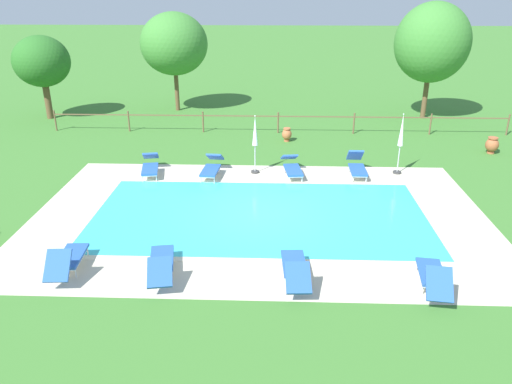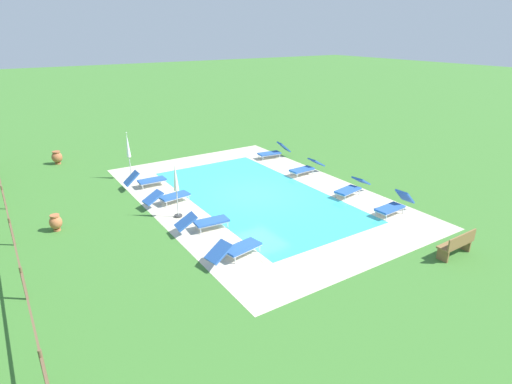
% 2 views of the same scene
% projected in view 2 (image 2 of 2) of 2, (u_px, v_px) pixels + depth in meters
% --- Properties ---
extents(ground_plane, '(160.00, 160.00, 0.00)m').
position_uv_depth(ground_plane, '(255.00, 195.00, 19.20)').
color(ground_plane, '#3D752D').
extents(pool_deck_paving, '(14.68, 9.55, 0.01)m').
position_uv_depth(pool_deck_paving, '(255.00, 195.00, 19.20)').
color(pool_deck_paving, beige).
rests_on(pool_deck_paving, ground).
extents(swimming_pool_water, '(10.73, 5.60, 0.01)m').
position_uv_depth(swimming_pool_water, '(255.00, 195.00, 19.20)').
color(swimming_pool_water, '#38C6D1').
rests_on(swimming_pool_water, ground).
extents(pool_coping_rim, '(11.21, 6.08, 0.01)m').
position_uv_depth(pool_coping_rim, '(255.00, 195.00, 19.20)').
color(pool_coping_rim, beige).
rests_on(pool_coping_rim, ground).
extents(sun_lounger_north_near_steps, '(0.63, 1.97, 0.89)m').
position_uv_depth(sun_lounger_north_near_steps, '(146.00, 180.00, 19.99)').
color(sun_lounger_north_near_steps, '#2856A8').
rests_on(sun_lounger_north_near_steps, ground).
extents(sun_lounger_north_mid, '(0.95, 2.13, 0.75)m').
position_uv_depth(sun_lounger_north_mid, '(352.00, 188.00, 19.07)').
color(sun_lounger_north_mid, '#2856A8').
rests_on(sun_lounger_north_mid, ground).
extents(sun_lounger_north_far, '(0.96, 2.12, 0.76)m').
position_uv_depth(sun_lounger_north_far, '(236.00, 249.00, 13.77)').
color(sun_lounger_north_far, '#2856A8').
rests_on(sun_lounger_north_far, ground).
extents(sun_lounger_north_end, '(0.72, 2.07, 0.77)m').
position_uv_depth(sun_lounger_north_end, '(306.00, 168.00, 21.81)').
color(sun_lounger_north_end, '#2856A8').
rests_on(sun_lounger_north_end, ground).
extents(sun_lounger_south_near_corner, '(0.86, 2.13, 0.72)m').
position_uv_depth(sun_lounger_south_near_corner, '(168.00, 196.00, 18.07)').
color(sun_lounger_south_near_corner, '#2856A8').
rests_on(sun_lounger_south_near_corner, ground).
extents(sun_lounger_south_mid, '(0.84, 2.01, 0.90)m').
position_uv_depth(sun_lounger_south_mid, '(274.00, 152.00, 24.56)').
color(sun_lounger_south_mid, '#2856A8').
rests_on(sun_lounger_south_mid, ground).
extents(sun_lounger_south_far, '(0.76, 2.09, 0.77)m').
position_uv_depth(sun_lounger_south_far, '(204.00, 222.00, 15.71)').
color(sun_lounger_south_far, '#2856A8').
rests_on(sun_lounger_south_far, ground).
extents(sun_lounger_south_end, '(0.74, 1.98, 0.91)m').
position_uv_depth(sun_lounger_south_end, '(394.00, 205.00, 17.13)').
color(sun_lounger_south_end, '#2856A8').
rests_on(sun_lounger_south_end, ground).
extents(patio_umbrella_closed_row_west, '(0.32, 0.32, 2.33)m').
position_uv_depth(patio_umbrella_closed_row_west, '(176.00, 183.00, 16.44)').
color(patio_umbrella_closed_row_west, '#383838').
rests_on(patio_umbrella_closed_row_west, ground).
extents(patio_umbrella_closed_row_mid_east, '(0.32, 0.32, 2.42)m').
position_uv_depth(patio_umbrella_closed_row_mid_east, '(128.00, 150.00, 20.75)').
color(patio_umbrella_closed_row_mid_east, '#383838').
rests_on(patio_umbrella_closed_row_mid_east, ground).
extents(wooden_bench_lawn_side, '(0.47, 1.51, 0.87)m').
position_uv_depth(wooden_bench_lawn_side, '(457.00, 244.00, 13.87)').
color(wooden_bench_lawn_side, olive).
rests_on(wooden_bench_lawn_side, ground).
extents(terracotta_urn_near_fence, '(0.56, 0.56, 0.74)m').
position_uv_depth(terracotta_urn_near_fence, '(57.00, 157.00, 23.45)').
color(terracotta_urn_near_fence, '#A85B38').
rests_on(terracotta_urn_near_fence, ground).
extents(terracotta_urn_by_tree, '(0.46, 0.46, 0.65)m').
position_uv_depth(terracotta_urn_by_tree, '(56.00, 222.00, 15.68)').
color(terracotta_urn_by_tree, '#B7663D').
rests_on(terracotta_urn_by_tree, ground).
extents(perimeter_fence, '(22.74, 0.08, 1.05)m').
position_uv_depth(perimeter_fence, '(11.00, 227.00, 14.49)').
color(perimeter_fence, brown).
rests_on(perimeter_fence, ground).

